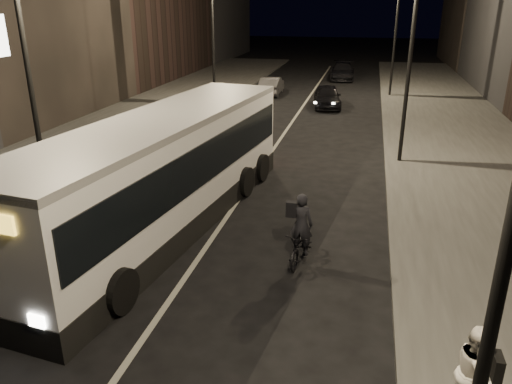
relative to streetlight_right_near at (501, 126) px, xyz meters
The scene contains 14 objects.
ground 8.55m from the streetlight_right_near, 143.12° to the left, with size 180.00×180.00×0.00m, color black.
sidewalk_right 19.02m from the streetlight_right_near, 80.02° to the left, with size 7.00×70.00×0.16m, color #393937.
sidewalk_left 23.31m from the streetlight_right_near, 127.54° to the left, with size 7.00×70.00×0.16m, color #393937.
streetlight_right_near is the anchor object (origin of this frame).
streetlight_right_mid 16.00m from the streetlight_right_near, 90.00° to the left, with size 1.20×0.44×8.12m.
streetlight_right_far 32.00m from the streetlight_right_near, 90.00° to the left, with size 1.20×0.44×8.12m.
streetlight_left_near 13.33m from the streetlight_right_near, 143.12° to the left, with size 1.20×0.44×8.12m.
streetlight_left_far 28.10m from the streetlight_right_near, 112.30° to the left, with size 1.20×0.44×8.12m.
city_bus 11.21m from the streetlight_right_near, 130.65° to the left, with size 4.25×12.74×3.38m.
cyclist_on_bicycle 8.54m from the streetlight_right_near, 111.65° to the left, with size 0.84×1.80×2.00m.
pedestrian_woman 4.81m from the streetlight_right_near, 68.10° to the left, with size 0.82×0.64×1.70m, color white.
car_near 28.01m from the streetlight_right_near, 97.89° to the left, with size 1.64×4.08×1.39m, color black.
car_mid 32.54m from the streetlight_right_near, 104.72° to the left, with size 1.37×3.93×1.30m, color #39383B.
car_far 40.31m from the streetlight_right_near, 95.11° to the left, with size 2.00×4.91×1.43m, color black.
Camera 1 is at (4.10, -8.96, 6.46)m, focal length 35.00 mm.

